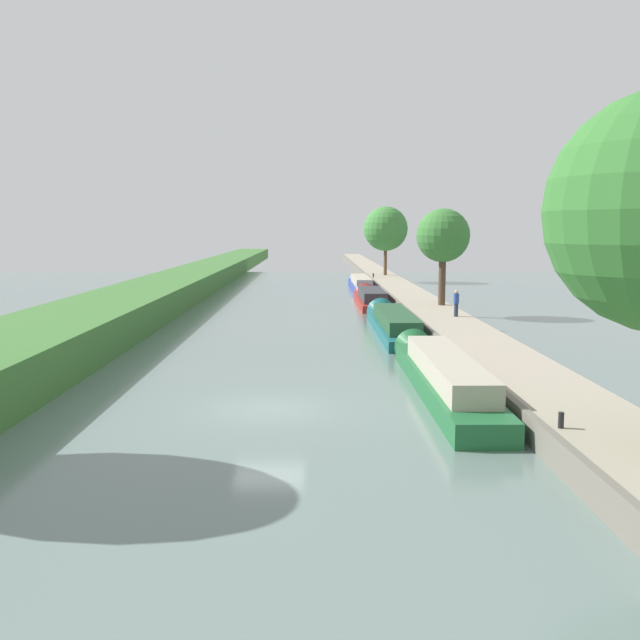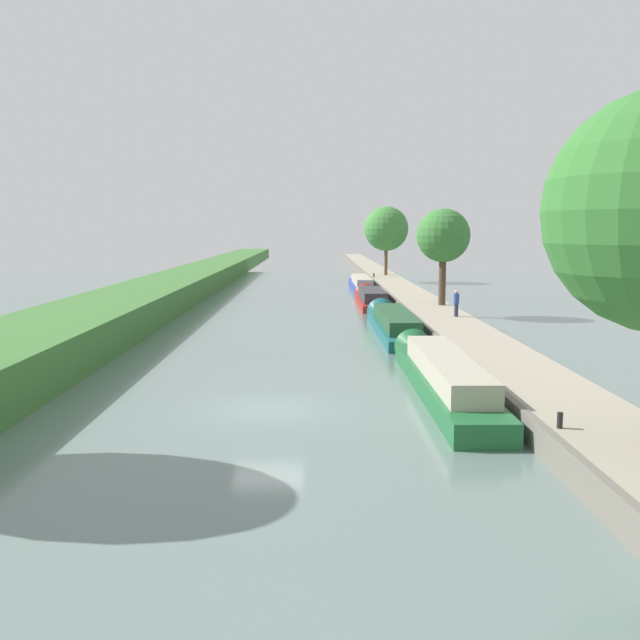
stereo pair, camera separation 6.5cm
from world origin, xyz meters
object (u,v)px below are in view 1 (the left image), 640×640
at_px(person_walking, 456,303).
at_px(mooring_bollard_far, 373,275).
at_px(narrowboat_green, 441,373).
at_px(mooring_bollard_near, 561,420).
at_px(narrowboat_red, 370,298).
at_px(narrowboat_blue, 360,284).
at_px(narrowboat_teal, 392,322).

distance_m(person_walking, mooring_bollard_far, 36.19).
relative_size(narrowboat_green, mooring_bollard_near, 34.82).
height_order(narrowboat_red, mooring_bollard_far, narrowboat_red).
distance_m(narrowboat_blue, person_walking, 29.51).
height_order(narrowboat_green, mooring_bollard_far, narrowboat_green).
bearing_deg(narrowboat_blue, person_walking, -82.11).
bearing_deg(mooring_bollard_near, person_walking, 85.16).
distance_m(narrowboat_green, narrowboat_teal, 16.22).
relative_size(person_walking, mooring_bollard_near, 3.69).
height_order(narrowboat_teal, mooring_bollard_far, narrowboat_teal).
distance_m(narrowboat_blue, mooring_bollard_near, 54.38).
distance_m(mooring_bollard_near, mooring_bollard_far, 61.25).
relative_size(narrowboat_teal, mooring_bollard_far, 34.82).
xyz_separation_m(narrowboat_green, person_walking, (3.93, 16.71, 1.07)).
bearing_deg(narrowboat_blue, mooring_bollard_far, 74.49).
height_order(narrowboat_green, narrowboat_blue, narrowboat_green).
distance_m(narrowboat_green, mooring_bollard_far, 52.87).
bearing_deg(person_walking, mooring_bollard_far, 93.37).
bearing_deg(mooring_bollard_far, narrowboat_teal, -92.98).
bearing_deg(narrowboat_blue, narrowboat_red, -90.44).
distance_m(narrowboat_red, person_walking, 15.67).
distance_m(narrowboat_blue, mooring_bollard_far, 7.19).
bearing_deg(mooring_bollard_near, narrowboat_blue, 92.02).
bearing_deg(narrowboat_green, mooring_bollard_far, 88.04).
relative_size(narrowboat_green, narrowboat_teal, 1.00).
distance_m(narrowboat_green, person_walking, 17.20).
distance_m(narrowboat_teal, narrowboat_blue, 29.70).
height_order(narrowboat_teal, narrowboat_red, narrowboat_red).
height_order(person_walking, mooring_bollard_far, person_walking).
distance_m(narrowboat_red, mooring_bollard_near, 40.24).
relative_size(narrowboat_teal, narrowboat_blue, 1.01).
bearing_deg(narrowboat_blue, narrowboat_teal, -89.98).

